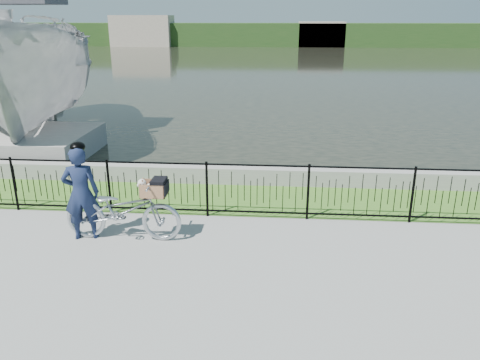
{
  "coord_description": "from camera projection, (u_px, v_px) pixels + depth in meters",
  "views": [
    {
      "loc": [
        0.34,
        -7.04,
        3.83
      ],
      "look_at": [
        -0.29,
        1.0,
        1.0
      ],
      "focal_mm": 35.0,
      "sensor_mm": 36.0,
      "label": 1
    }
  ],
  "objects": [
    {
      "name": "bicycle_rig",
      "position": [
        124.0,
        210.0,
        8.35
      ],
      "size": [
        2.1,
        0.73,
        1.18
      ],
      "color": "#ABB0B8",
      "rests_on": "ground"
    },
    {
      "name": "far_treeline",
      "position": [
        276.0,
        35.0,
        63.87
      ],
      "size": [
        120.0,
        6.0,
        3.0
      ],
      "primitive_type": "cube",
      "color": "#27461B",
      "rests_on": "ground"
    },
    {
      "name": "cyclist",
      "position": [
        81.0,
        192.0,
        8.28
      ],
      "size": [
        0.71,
        0.55,
        1.79
      ],
      "color": "#17213F",
      "rests_on": "ground"
    },
    {
      "name": "water",
      "position": [
        274.0,
        65.0,
        38.97
      ],
      "size": [
        120.0,
        120.0,
        0.0
      ],
      "primitive_type": "plane",
      "color": "#27271D",
      "rests_on": "ground"
    },
    {
      "name": "quay_wall",
      "position": [
        261.0,
        176.0,
        11.24
      ],
      "size": [
        60.0,
        0.3,
        0.4
      ],
      "primitive_type": "cube",
      "color": "gray",
      "rests_on": "ground"
    },
    {
      "name": "grass_strip",
      "position": [
        259.0,
        199.0,
        10.36
      ],
      "size": [
        60.0,
        2.0,
        0.01
      ],
      "primitive_type": "cube",
      "color": "#437324",
      "rests_on": "ground"
    },
    {
      "name": "ground",
      "position": [
        253.0,
        256.0,
        7.92
      ],
      "size": [
        120.0,
        120.0,
        0.0
      ],
      "primitive_type": "plane",
      "color": "gray",
      "rests_on": "ground"
    },
    {
      "name": "far_building_left",
      "position": [
        143.0,
        31.0,
        63.16
      ],
      "size": [
        8.0,
        4.0,
        4.0
      ],
      "primitive_type": "cube",
      "color": "#AA9C89",
      "rests_on": "ground"
    },
    {
      "name": "fence",
      "position": [
        257.0,
        191.0,
        9.23
      ],
      "size": [
        14.0,
        0.06,
        1.15
      ],
      "primitive_type": null,
      "color": "black",
      "rests_on": "ground"
    },
    {
      "name": "boat_near",
      "position": [
        33.0,
        74.0,
        15.04
      ],
      "size": [
        6.98,
        11.0,
        5.78
      ],
      "color": "#AEAEAE",
      "rests_on": "water"
    },
    {
      "name": "far_building_right",
      "position": [
        321.0,
        34.0,
        61.98
      ],
      "size": [
        6.0,
        3.0,
        3.2
      ],
      "primitive_type": "cube",
      "color": "#AA9C89",
      "rests_on": "ground"
    }
  ]
}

